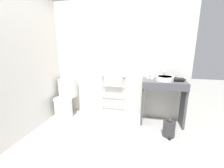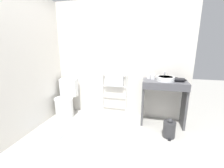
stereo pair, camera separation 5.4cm
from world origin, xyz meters
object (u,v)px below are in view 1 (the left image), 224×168
object	(u,v)px
toilet	(65,102)
trash_bin	(169,128)
cup_near_wall	(148,76)
towel_radiator	(114,85)
hair_dryer	(179,79)
sink_basin	(165,78)
cup_near_edge	(152,76)

from	to	relation	value
toilet	trash_bin	world-z (taller)	toilet
toilet	cup_near_wall	distance (m)	1.89
trash_bin	toilet	bearing A→B (deg)	171.08
towel_radiator	hair_dryer	bearing A→B (deg)	-9.33
sink_basin	toilet	bearing A→B (deg)	-177.47
cup_near_edge	trash_bin	distance (m)	1.00
toilet	sink_basin	distance (m)	2.17
towel_radiator	hair_dryer	xyz separation A→B (m)	(1.28, -0.21, 0.24)
sink_basin	hair_dryer	xyz separation A→B (m)	(0.25, -0.01, -0.01)
trash_bin	cup_near_edge	bearing A→B (deg)	120.93
cup_near_edge	trash_bin	world-z (taller)	cup_near_edge
toilet	cup_near_edge	world-z (taller)	cup_near_edge
sink_basin	trash_bin	distance (m)	0.90
towel_radiator	cup_near_wall	world-z (taller)	cup_near_wall
sink_basin	cup_near_edge	distance (m)	0.24
toilet	cup_near_edge	distance (m)	1.96
sink_basin	trash_bin	size ratio (longest dim) A/B	0.95
cup_near_wall	trash_bin	xyz separation A→B (m)	(0.39, -0.55, -0.79)
towel_radiator	cup_near_wall	size ratio (longest dim) A/B	9.20
trash_bin	sink_basin	bearing A→B (deg)	101.41
towel_radiator	cup_near_wall	distance (m)	0.77
towel_radiator	sink_basin	world-z (taller)	sink_basin
toilet	sink_basin	size ratio (longest dim) A/B	2.50
cup_near_edge	hair_dryer	xyz separation A→B (m)	(0.48, -0.10, -0.02)
hair_dryer	toilet	bearing A→B (deg)	-177.98
toilet	cup_near_wall	xyz separation A→B (m)	(1.77, 0.22, 0.62)
hair_dryer	trash_bin	distance (m)	0.90
towel_radiator	trash_bin	world-z (taller)	towel_radiator
sink_basin	trash_bin	xyz separation A→B (m)	(0.09, -0.43, -0.79)
toilet	towel_radiator	size ratio (longest dim) A/B	0.86
cup_near_wall	hair_dryer	size ratio (longest dim) A/B	0.47
cup_near_wall	cup_near_edge	world-z (taller)	cup_near_edge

